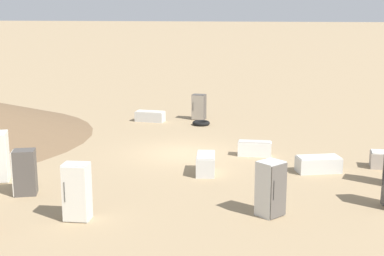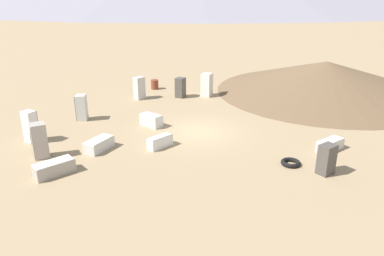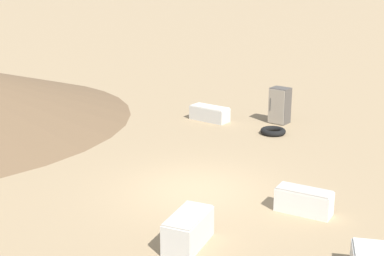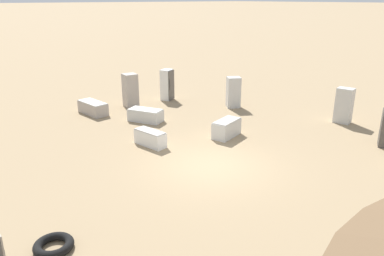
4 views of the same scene
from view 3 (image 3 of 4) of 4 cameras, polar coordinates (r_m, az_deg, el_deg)
name	(u,v)px [view 3 (image 3 of 4)]	position (r m, az deg, el deg)	size (l,w,h in m)	color
ground_plane	(196,191)	(15.62, 0.43, -6.70)	(1000.00, 1000.00, 0.00)	#9E8460
discarded_fridge_0	(304,201)	(14.44, 11.84, -7.63)	(0.81, 1.54, 0.67)	white
discarded_fridge_3	(188,230)	(12.55, -0.40, -10.80)	(1.61, 1.10, 0.78)	silver
discarded_fridge_7	(280,105)	(22.61, 9.34, 2.39)	(0.69, 0.78, 1.50)	#4C4742
discarded_fridge_11	(210,113)	(22.80, 1.89, 1.56)	(0.77, 1.72, 0.62)	silver
scrap_tire	(273,131)	(21.16, 8.64, -0.34)	(0.99, 0.99, 0.22)	black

